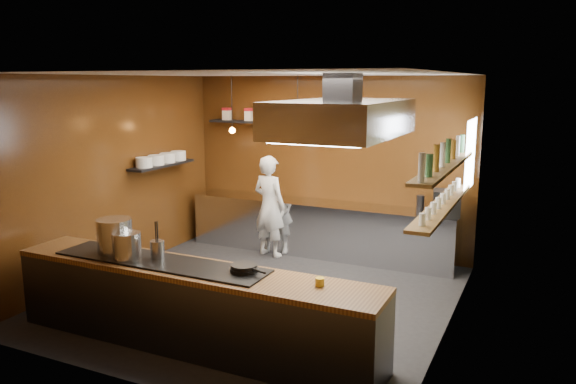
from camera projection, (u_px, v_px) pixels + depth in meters
The scene contains 26 objects.
floor at pixel (259, 297), 7.71m from camera, with size 5.00×5.00×0.00m, color black.
back_wall at pixel (327, 165), 9.63m from camera, with size 5.00×5.00×0.00m, color #381B0A.
left_wall at pixel (112, 176), 8.46m from camera, with size 5.00×5.00×0.00m, color #381B0A.
right_wall at pixel (452, 208), 6.37m from camera, with size 5.00×5.00×0.00m, color #4C472B.
ceiling at pixel (257, 74), 7.12m from camera, with size 5.00×5.00×0.00m, color silver.
window_pane at pixel (470, 155), 7.82m from camera, with size 1.00×1.00×0.00m, color white.
prep_counter at pixel (319, 228), 9.55m from camera, with size 4.60×0.65×0.90m, color silver.
pass_counter at pixel (191, 306), 6.20m from camera, with size 4.40×0.72×0.94m.
tin_shelf at pixel (276, 123), 9.75m from camera, with size 2.60×0.26×0.04m, color black.
plate_shelf at pixel (162, 165), 9.27m from camera, with size 0.30×1.40×0.04m, color black.
bottle_shelf_upper at pixel (445, 167), 6.62m from camera, with size 0.26×2.80×0.04m, color brown.
bottle_shelf_lower at pixel (442, 205), 6.71m from camera, with size 0.26×2.80×0.04m, color brown.
extractor_hood at pixel (342, 118), 6.32m from camera, with size 1.20×2.00×0.72m.
pendant_left at pixel (232, 127), 9.38m from camera, with size 0.10×0.10×0.95m.
pendant_right at pixel (297, 130), 8.88m from camera, with size 0.10×0.10×0.95m.
storage_tins at pixel (284, 115), 9.66m from camera, with size 2.43×0.13×0.22m.
plate_stacks at pixel (162, 159), 9.25m from camera, with size 0.26×1.16×0.16m.
bottles at pixel (445, 155), 6.59m from camera, with size 0.06×2.66×0.24m.
wine_glasses at pixel (443, 198), 6.70m from camera, with size 0.07×2.37×0.13m.
stockpot_large at pixel (115, 236), 6.56m from camera, with size 0.41×0.41×0.40m, color #B7BABE.
stockpot_small at pixel (127, 245), 6.33m from camera, with size 0.32×0.32×0.30m, color #B6B8BE.
utensil_crock at pixel (157, 249), 6.34m from camera, with size 0.16×0.16×0.20m, color #B2B4B9.
frying_pan at pixel (244, 268), 5.91m from camera, with size 0.46×0.30×0.08m.
butter_jar at pixel (320, 282), 5.55m from camera, with size 0.09×0.09×0.08m, color yellow.
espresso_machine at pixel (447, 203), 8.47m from camera, with size 0.40×0.38×0.40m, color black.
chef at pixel (270, 206), 9.40m from camera, with size 0.62×0.41×1.71m, color silver.
Camera 1 is at (3.46, -6.42, 2.91)m, focal length 35.00 mm.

